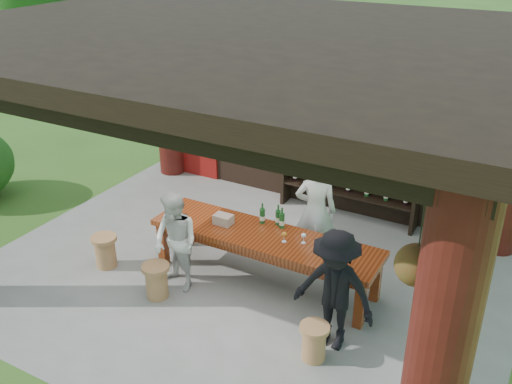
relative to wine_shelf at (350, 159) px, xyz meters
The scene contains 14 objects.
ground 2.75m from the wine_shelf, 105.21° to the right, with size 90.00×90.00×0.00m, color #2D5119.
pavilion 2.39m from the wine_shelf, 108.56° to the right, with size 7.50×6.00×3.60m.
wine_shelf is the anchor object (origin of this frame).
tasting_table 2.51m from the wine_shelf, 97.14° to the right, with size 3.30×0.85×0.75m.
stool_near_left 3.86m from the wine_shelf, 111.77° to the right, with size 0.38×0.38×0.50m.
stool_near_right 3.81m from the wine_shelf, 75.03° to the right, with size 0.35×0.35×0.47m.
stool_far_left 4.21m from the wine_shelf, 127.87° to the right, with size 0.38×0.38×0.50m.
host 1.63m from the wine_shelf, 87.06° to the right, with size 0.60×0.40×1.65m, color silver.
guest_woman 3.44m from the wine_shelf, 112.15° to the right, with size 0.70×0.54×1.43m, color silver.
guest_man 3.43m from the wine_shelf, 72.20° to the right, with size 1.00×0.58×1.55m, color black.
table_bottles 2.17m from the wine_shelf, 98.56° to the right, with size 0.39×0.15×0.31m.
table_glasses 2.50m from the wine_shelf, 79.86° to the right, with size 0.89×0.16×0.15m.
napkin_basket 2.66m from the wine_shelf, 111.46° to the right, with size 0.26×0.18×0.14m, color #BF6672.
shrubs 2.39m from the wine_shelf, 53.09° to the right, with size 14.27×8.59×1.36m.
Camera 1 is at (3.57, -6.03, 4.67)m, focal length 40.00 mm.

